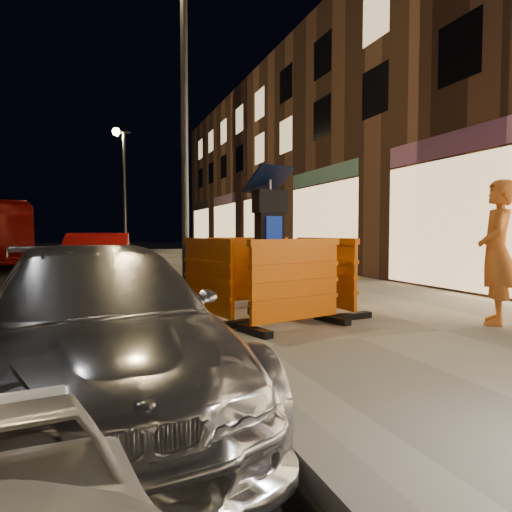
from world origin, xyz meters
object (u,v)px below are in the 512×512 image
object	(u,v)px
barrier_front	(296,284)
bus_doubledecker	(0,265)
barrier_bldgside	(325,275)
man	(497,252)
barrier_kerbside	(208,279)
car_red	(98,289)
car_silver	(97,401)
parking_kiosk	(269,246)
barrier_back	(249,272)

from	to	relation	value
barrier_front	bus_doubledecker	size ratio (longest dim) A/B	0.16
barrier_bldgside	man	world-z (taller)	man
barrier_front	barrier_kerbside	distance (m)	1.34
barrier_bldgside	car_red	bearing A→B (deg)	22.21
barrier_kerbside	man	world-z (taller)	man
barrier_front	bus_doubledecker	distance (m)	17.99
car_silver	barrier_bldgside	bearing A→B (deg)	29.29
parking_kiosk	car_red	distance (m)	6.20
barrier_kerbside	bus_doubledecker	bearing A→B (deg)	5.91
car_silver	bus_doubledecker	bearing A→B (deg)	96.33
car_red	car_silver	bearing A→B (deg)	-85.59
barrier_front	man	xyz separation A→B (m)	(2.71, -0.68, 0.40)
car_silver	car_red	distance (m)	7.97
car_red	man	world-z (taller)	man
parking_kiosk	barrier_back	distance (m)	1.06
barrier_bldgside	man	distance (m)	2.43
parking_kiosk	car_silver	xyz separation A→B (m)	(-2.49, -2.38, -1.20)
car_red	man	bearing A→B (deg)	-49.59
barrier_kerbside	bus_doubledecker	distance (m)	16.78
car_silver	barrier_front	bearing A→B (deg)	24.49
car_silver	bus_doubledecker	distance (m)	18.67
bus_doubledecker	parking_kiosk	bearing A→B (deg)	-77.40
barrier_back	man	xyz separation A→B (m)	(2.71, -2.58, 0.40)
barrier_bldgside	car_silver	world-z (taller)	barrier_bldgside
barrier_front	car_silver	xyz separation A→B (m)	(-2.49, -1.43, -0.74)
car_silver	man	size ratio (longest dim) A/B	2.25
car_red	bus_doubledecker	distance (m)	11.02
car_silver	barrier_back	bearing A→B (deg)	47.80
car_red	bus_doubledecker	world-z (taller)	bus_doubledecker
parking_kiosk	man	xyz separation A→B (m)	(2.71, -1.63, -0.06)
car_silver	man	bearing A→B (deg)	2.89
barrier_back	barrier_kerbside	size ratio (longest dim) A/B	1.00
car_silver	bus_doubledecker	size ratio (longest dim) A/B	0.46
barrier_bldgside	bus_doubledecker	distance (m)	17.48
barrier_back	bus_doubledecker	bearing A→B (deg)	105.16
bus_doubledecker	man	xyz separation A→B (m)	(8.99, -17.52, 1.14)
parking_kiosk	barrier_kerbside	bearing A→B (deg)	169.35
barrier_front	barrier_bldgside	xyz separation A→B (m)	(0.95, 0.95, 0.00)
barrier_front	barrier_back	world-z (taller)	same
parking_kiosk	barrier_front	bearing A→B (deg)	-100.65
barrier_kerbside	car_silver	bearing A→B (deg)	134.40
barrier_front	bus_doubledecker	xyz separation A→B (m)	(-6.29, 16.84, -0.74)
barrier_back	bus_doubledecker	xyz separation A→B (m)	(-6.29, 14.94, -0.74)
parking_kiosk	barrier_bldgside	xyz separation A→B (m)	(0.95, 0.00, -0.47)
bus_doubledecker	man	distance (m)	19.73
barrier_back	car_silver	size ratio (longest dim) A/B	0.34
parking_kiosk	bus_doubledecker	xyz separation A→B (m)	(-6.29, 15.89, -1.20)
parking_kiosk	bus_doubledecker	world-z (taller)	parking_kiosk
barrier_back	barrier_bldgside	xyz separation A→B (m)	(0.95, -0.95, 0.00)
barrier_back	man	distance (m)	3.76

